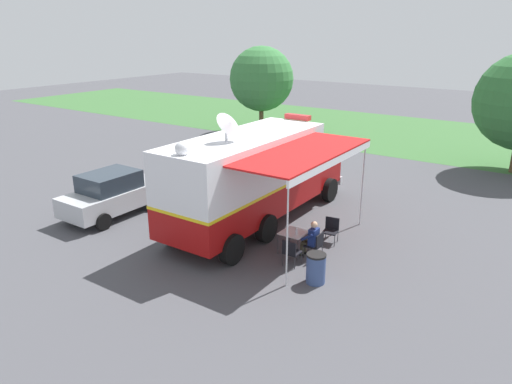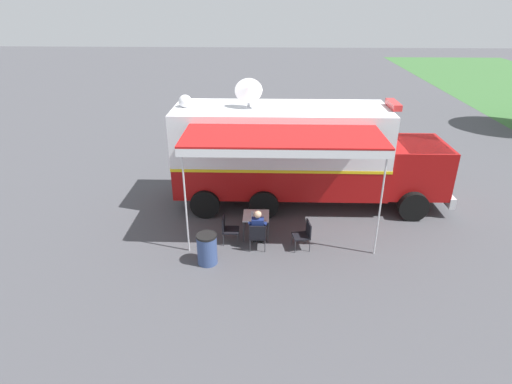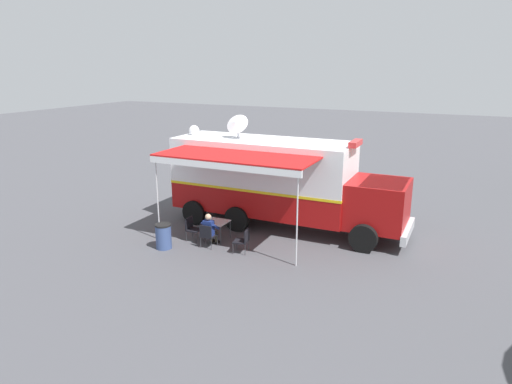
# 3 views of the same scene
# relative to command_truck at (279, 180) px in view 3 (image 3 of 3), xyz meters

# --- Properties ---
(ground_plane) EXTENTS (100.00, 100.00, 0.00)m
(ground_plane) POSITION_rel_command_truck_xyz_m (-0.03, -0.75, -1.94)
(ground_plane) COLOR #47474C
(lot_stripe) EXTENTS (0.15, 4.80, 0.01)m
(lot_stripe) POSITION_rel_command_truck_xyz_m (-2.84, 2.08, -1.94)
(lot_stripe) COLOR silver
(lot_stripe) RESTS_ON ground
(command_truck) EXTENTS (4.90, 9.51, 4.53)m
(command_truck) POSITION_rel_command_truck_xyz_m (0.00, 0.00, 0.00)
(command_truck) COLOR #9E0F0F
(command_truck) RESTS_ON ground
(folding_table) EXTENTS (0.81, 0.81, 0.73)m
(folding_table) POSITION_rel_command_truck_xyz_m (2.43, -1.49, -1.27)
(folding_table) COLOR silver
(folding_table) RESTS_ON ground
(water_bottle) EXTENTS (0.07, 0.07, 0.22)m
(water_bottle) POSITION_rel_command_truck_xyz_m (2.60, -1.61, -1.11)
(water_bottle) COLOR silver
(water_bottle) RESTS_ON folding_table
(folding_chair_at_table) EXTENTS (0.48, 0.48, 0.87)m
(folding_chair_at_table) POSITION_rel_command_truck_xyz_m (3.23, -1.42, -1.43)
(folding_chair_at_table) COLOR black
(folding_chair_at_table) RESTS_ON ground
(folding_chair_beside_table) EXTENTS (0.48, 0.48, 0.87)m
(folding_chair_beside_table) POSITION_rel_command_truck_xyz_m (2.83, -2.34, -1.43)
(folding_chair_beside_table) COLOR black
(folding_chair_beside_table) RESTS_ON ground
(folding_chair_spare_by_truck) EXTENTS (0.56, 0.56, 0.87)m
(folding_chair_spare_by_truck) POSITION_rel_command_truck_xyz_m (3.08, -0.04, -1.43)
(folding_chair_spare_by_truck) COLOR black
(folding_chair_spare_by_truck) RESTS_ON ground
(seated_responder) EXTENTS (0.66, 0.55, 1.25)m
(seated_responder) POSITION_rel_command_truck_xyz_m (3.04, -1.42, -1.29)
(seated_responder) COLOR navy
(seated_responder) RESTS_ON ground
(trash_bin) EXTENTS (0.57, 0.57, 0.91)m
(trash_bin) POSITION_rel_command_truck_xyz_m (3.95, -2.81, -1.49)
(trash_bin) COLOR #384C7F
(trash_bin) RESTS_ON ground
(car_behind_truck) EXTENTS (2.02, 4.20, 1.76)m
(car_behind_truck) POSITION_rel_command_truck_xyz_m (-5.18, -2.57, -1.06)
(car_behind_truck) COLOR #B2B5BA
(car_behind_truck) RESTS_ON ground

